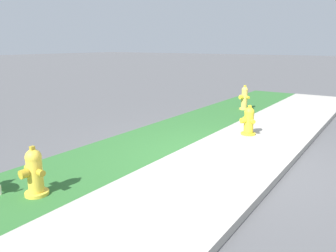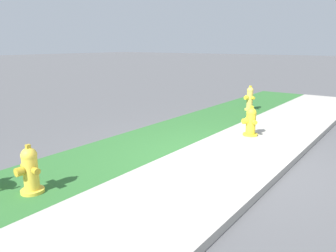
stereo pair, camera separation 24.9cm
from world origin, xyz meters
TOP-DOWN VIEW (x-y plane):
  - ground_plane at (0.00, 0.00)m, footprint 120.00×120.00m
  - sidewalk_pavement at (0.00, 0.00)m, footprint 18.00×1.87m
  - grass_verge at (0.00, 1.80)m, footprint 18.00×1.74m
  - street_curb at (0.00, -1.01)m, footprint 18.00×0.16m
  - fire_hydrant_at_driveway at (1.81, 0.24)m, footprint 0.36×0.37m
  - fire_hydrant_mid_block at (4.57, 1.44)m, footprint 0.35×0.37m
  - fire_hydrant_across_street at (-2.74, 1.50)m, footprint 0.36×0.39m

SIDE VIEW (x-z plane):
  - ground_plane at x=0.00m, z-range 0.00..0.00m
  - grass_verge at x=0.00m, z-range 0.00..0.01m
  - sidewalk_pavement at x=0.00m, z-range 0.00..0.01m
  - street_curb at x=0.00m, z-range 0.00..0.12m
  - fire_hydrant_at_driveway at x=1.81m, z-range -0.02..0.66m
  - fire_hydrant_across_street at x=-2.74m, z-range -0.02..0.68m
  - fire_hydrant_mid_block at x=4.57m, z-range -0.01..0.75m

